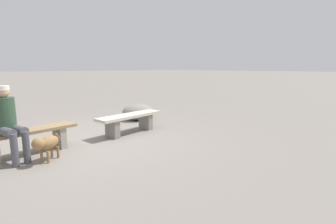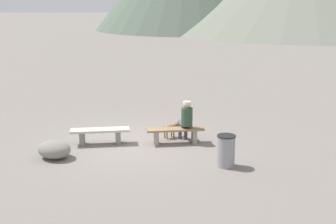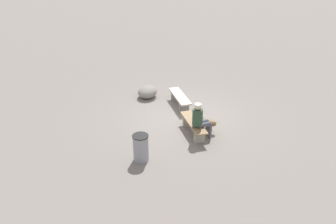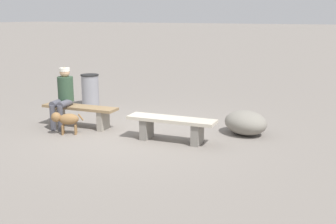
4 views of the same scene
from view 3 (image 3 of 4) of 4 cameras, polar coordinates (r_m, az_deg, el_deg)
ground at (r=12.70m, az=2.74°, el=-0.99°), size 210.00×210.00×0.06m
bench_left at (r=13.40m, az=1.99°, el=2.24°), size 1.78×0.59×0.47m
bench_right at (r=11.44m, az=4.30°, el=-2.28°), size 1.74×0.56×0.47m
seated_person at (r=11.00m, az=5.41°, el=-1.09°), size 0.42×0.67×1.30m
dog at (r=11.68m, az=6.98°, el=-1.81°), size 0.58×0.44×0.47m
trash_bin at (r=10.07m, az=-4.62°, el=-6.04°), size 0.48×0.48×0.84m
boulder at (r=14.27m, az=-3.49°, el=3.43°), size 1.20×1.13×0.49m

